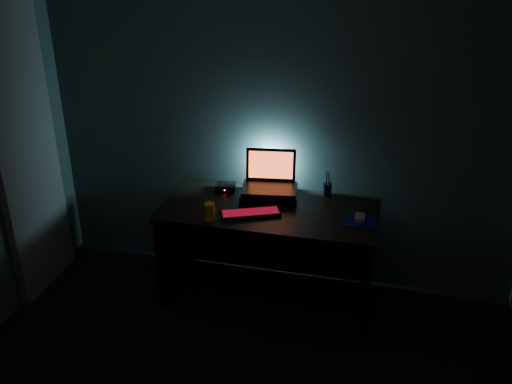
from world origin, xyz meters
TOP-DOWN VIEW (x-y plane):
  - room at (0.00, 0.00)m, footprint 3.50×4.00m
  - desk at (0.00, 1.67)m, footprint 1.50×0.70m
  - curtain at (-1.71, 1.42)m, footprint 0.06×0.65m
  - riser at (-0.04, 1.79)m, footprint 0.44×0.35m
  - laptop at (-0.04, 1.84)m, footprint 0.41×0.33m
  - keyboard at (-0.10, 1.49)m, footprint 0.42×0.28m
  - mousepad at (0.62, 1.58)m, footprint 0.23×0.21m
  - mouse at (0.62, 1.58)m, footprint 0.07×0.11m
  - pen_cup at (0.36, 1.92)m, footprint 0.07×0.07m
  - juice_glass at (-0.35, 1.36)m, footprint 0.09×0.09m
  - router at (-0.38, 1.83)m, footprint 0.16×0.13m

SIDE VIEW (x-z plane):
  - desk at x=0.00m, z-range 0.12..0.87m
  - mousepad at x=0.62m, z-range 0.75..0.75m
  - keyboard at x=-0.10m, z-range 0.75..0.77m
  - mouse at x=0.62m, z-range 0.75..0.78m
  - router at x=-0.38m, z-range 0.75..0.80m
  - riser at x=-0.04m, z-range 0.75..0.81m
  - pen_cup at x=0.36m, z-range 0.75..0.84m
  - juice_glass at x=-0.35m, z-range 0.75..0.87m
  - laptop at x=-0.04m, z-range 0.74..1.00m
  - curtain at x=-1.71m, z-range 0.00..2.30m
  - room at x=0.00m, z-range 0.00..2.50m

